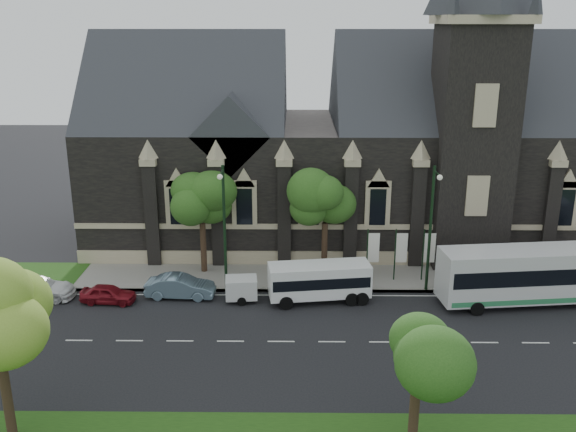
{
  "coord_description": "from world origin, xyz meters",
  "views": [
    {
      "loc": [
        0.76,
        -32.78,
        18.07
      ],
      "look_at": [
        0.34,
        6.0,
        5.9
      ],
      "focal_mm": 38.76,
      "sensor_mm": 36.0,
      "label": 1
    }
  ],
  "objects_px": {
    "street_lamp_near": "(431,223)",
    "tour_coach": "(539,274)",
    "tree_walk_left": "(205,199)",
    "shuttle_bus": "(320,280)",
    "banner_flag_center": "(399,251)",
    "street_lamp_mid": "(224,222)",
    "banner_flag_left": "(371,251)",
    "banner_flag_right": "(427,251)",
    "tree_park_east": "(421,353)",
    "box_trailer": "(241,288)",
    "tree_walk_right": "(328,198)",
    "tree_park_near": "(1,307)",
    "car_far_white": "(36,288)",
    "sedan": "(180,287)",
    "car_far_red": "(108,294)"
  },
  "relations": [
    {
      "from": "street_lamp_near",
      "to": "banner_flag_center",
      "type": "xyz_separation_m",
      "value": [
        -1.71,
        1.91,
        -2.73
      ]
    },
    {
      "from": "tree_walk_right",
      "to": "box_trailer",
      "type": "distance_m",
      "value": 9.26
    },
    {
      "from": "banner_flag_left",
      "to": "banner_flag_center",
      "type": "bearing_deg",
      "value": 0.0
    },
    {
      "from": "tree_walk_left",
      "to": "car_far_white",
      "type": "bearing_deg",
      "value": -156.23
    },
    {
      "from": "tree_walk_left",
      "to": "street_lamp_mid",
      "type": "bearing_deg",
      "value": -63.53
    },
    {
      "from": "banner_flag_right",
      "to": "sedan",
      "type": "height_order",
      "value": "banner_flag_right"
    },
    {
      "from": "banner_flag_center",
      "to": "car_far_white",
      "type": "xyz_separation_m",
      "value": [
        -25.11,
        -3.15,
        -1.62
      ]
    },
    {
      "from": "tree_park_near",
      "to": "street_lamp_mid",
      "type": "distance_m",
      "value": 17.71
    },
    {
      "from": "tree_walk_left",
      "to": "car_far_white",
      "type": "relative_size",
      "value": 1.45
    },
    {
      "from": "tree_park_east",
      "to": "banner_flag_center",
      "type": "bearing_deg",
      "value": 83.43
    },
    {
      "from": "banner_flag_left",
      "to": "tree_park_near",
      "type": "bearing_deg",
      "value": -135.46
    },
    {
      "from": "banner_flag_left",
      "to": "car_far_white",
      "type": "xyz_separation_m",
      "value": [
        -23.11,
        -3.15,
        -1.62
      ]
    },
    {
      "from": "tree_walk_right",
      "to": "banner_flag_right",
      "type": "relative_size",
      "value": 1.95
    },
    {
      "from": "tree_park_east",
      "to": "tree_walk_right",
      "type": "distance_m",
      "value": 20.29
    },
    {
      "from": "street_lamp_mid",
      "to": "car_far_white",
      "type": "height_order",
      "value": "street_lamp_mid"
    },
    {
      "from": "street_lamp_near",
      "to": "tour_coach",
      "type": "height_order",
      "value": "street_lamp_near"
    },
    {
      "from": "tree_park_east",
      "to": "tree_walk_left",
      "type": "xyz_separation_m",
      "value": [
        -11.97,
        20.03,
        1.12
      ]
    },
    {
      "from": "tree_walk_right",
      "to": "car_far_red",
      "type": "relative_size",
      "value": 2.12
    },
    {
      "from": "tree_park_near",
      "to": "tree_walk_right",
      "type": "height_order",
      "value": "tree_park_near"
    },
    {
      "from": "box_trailer",
      "to": "sedan",
      "type": "height_order",
      "value": "box_trailer"
    },
    {
      "from": "shuttle_bus",
      "to": "box_trailer",
      "type": "xyz_separation_m",
      "value": [
        -5.27,
        -0.04,
        -0.59
      ]
    },
    {
      "from": "banner_flag_center",
      "to": "tree_park_near",
      "type": "bearing_deg",
      "value": -138.46
    },
    {
      "from": "banner_flag_right",
      "to": "car_far_red",
      "type": "bearing_deg",
      "value": -170.27
    },
    {
      "from": "tree_walk_left",
      "to": "shuttle_bus",
      "type": "xyz_separation_m",
      "value": [
        8.27,
        -5.02,
        -4.22
      ]
    },
    {
      "from": "banner_flag_left",
      "to": "banner_flag_right",
      "type": "height_order",
      "value": "same"
    },
    {
      "from": "tree_park_east",
      "to": "car_far_red",
      "type": "xyz_separation_m",
      "value": [
        -17.89,
        14.55,
        -3.99
      ]
    },
    {
      "from": "street_lamp_near",
      "to": "box_trailer",
      "type": "distance_m",
      "value": 13.55
    },
    {
      "from": "tree_park_near",
      "to": "street_lamp_mid",
      "type": "height_order",
      "value": "street_lamp_mid"
    },
    {
      "from": "tree_walk_left",
      "to": "box_trailer",
      "type": "height_order",
      "value": "tree_walk_left"
    },
    {
      "from": "street_lamp_mid",
      "to": "banner_flag_center",
      "type": "distance_m",
      "value": 12.73
    },
    {
      "from": "tour_coach",
      "to": "banner_flag_left",
      "type": "bearing_deg",
      "value": 155.37
    },
    {
      "from": "tree_walk_left",
      "to": "banner_flag_center",
      "type": "xyz_separation_m",
      "value": [
        14.08,
        -1.7,
        -3.35
      ]
    },
    {
      "from": "sedan",
      "to": "banner_flag_right",
      "type": "bearing_deg",
      "value": -77.61
    },
    {
      "from": "street_lamp_near",
      "to": "banner_flag_left",
      "type": "distance_m",
      "value": 4.99
    },
    {
      "from": "street_lamp_near",
      "to": "tree_walk_left",
      "type": "bearing_deg",
      "value": 167.13
    },
    {
      "from": "tour_coach",
      "to": "shuttle_bus",
      "type": "xyz_separation_m",
      "value": [
        -14.5,
        0.21,
        -0.57
      ]
    },
    {
      "from": "tree_park_near",
      "to": "street_lamp_near",
      "type": "distance_m",
      "value": 26.97
    },
    {
      "from": "street_lamp_mid",
      "to": "shuttle_bus",
      "type": "height_order",
      "value": "street_lamp_mid"
    },
    {
      "from": "banner_flag_left",
      "to": "box_trailer",
      "type": "bearing_deg",
      "value": -159.73
    },
    {
      "from": "street_lamp_mid",
      "to": "banner_flag_left",
      "type": "height_order",
      "value": "street_lamp_mid"
    },
    {
      "from": "tree_park_east",
      "to": "street_lamp_near",
      "type": "xyz_separation_m",
      "value": [
        3.82,
        16.42,
        0.49
      ]
    },
    {
      "from": "tree_park_near",
      "to": "tour_coach",
      "type": "relative_size",
      "value": 0.64
    },
    {
      "from": "banner_flag_left",
      "to": "street_lamp_near",
      "type": "bearing_deg",
      "value": -27.18
    },
    {
      "from": "tree_park_east",
      "to": "banner_flag_right",
      "type": "xyz_separation_m",
      "value": [
        4.11,
        18.32,
        -2.24
      ]
    },
    {
      "from": "banner_flag_center",
      "to": "tree_walk_left",
      "type": "bearing_deg",
      "value": 173.11
    },
    {
      "from": "banner_flag_right",
      "to": "car_far_white",
      "type": "relative_size",
      "value": 0.76
    },
    {
      "from": "box_trailer",
      "to": "tree_park_near",
      "type": "bearing_deg",
      "value": -127.5
    },
    {
      "from": "banner_flag_right",
      "to": "box_trailer",
      "type": "height_order",
      "value": "banner_flag_right"
    },
    {
      "from": "tree_park_east",
      "to": "banner_flag_left",
      "type": "height_order",
      "value": "tree_park_east"
    },
    {
      "from": "tree_park_east",
      "to": "banner_flag_center",
      "type": "relative_size",
      "value": 1.57
    }
  ]
}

